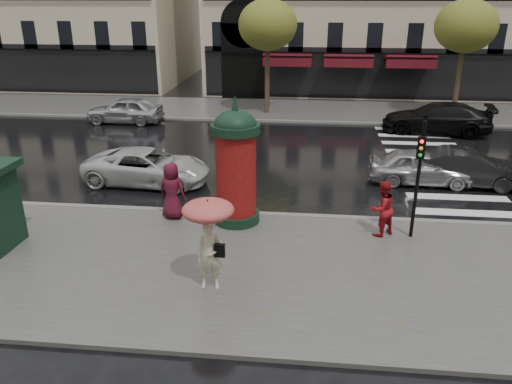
# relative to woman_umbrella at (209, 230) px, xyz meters

# --- Properties ---
(ground) EXTENTS (160.00, 160.00, 0.00)m
(ground) POSITION_rel_woman_umbrella_xyz_m (1.76, 1.55, -1.69)
(ground) COLOR black
(ground) RESTS_ON ground
(near_sidewalk) EXTENTS (90.00, 7.00, 0.12)m
(near_sidewalk) POSITION_rel_woman_umbrella_xyz_m (1.76, 1.05, -1.63)
(near_sidewalk) COLOR #474744
(near_sidewalk) RESTS_ON ground
(far_sidewalk) EXTENTS (90.00, 6.00, 0.12)m
(far_sidewalk) POSITION_rel_woman_umbrella_xyz_m (1.76, 20.55, -1.63)
(far_sidewalk) COLOR #474744
(far_sidewalk) RESTS_ON ground
(near_kerb) EXTENTS (90.00, 0.25, 0.14)m
(near_kerb) POSITION_rel_woman_umbrella_xyz_m (1.76, 4.55, -1.62)
(near_kerb) COLOR slate
(near_kerb) RESTS_ON ground
(far_kerb) EXTENTS (90.00, 0.25, 0.14)m
(far_kerb) POSITION_rel_woman_umbrella_xyz_m (1.76, 17.55, -1.62)
(far_kerb) COLOR slate
(far_kerb) RESTS_ON ground
(zebra_crossing) EXTENTS (3.60, 11.75, 0.01)m
(zebra_crossing) POSITION_rel_woman_umbrella_xyz_m (7.76, 11.15, -1.68)
(zebra_crossing) COLOR silver
(zebra_crossing) RESTS_ON ground
(tree_far_left) EXTENTS (3.40, 3.40, 6.64)m
(tree_far_left) POSITION_rel_woman_umbrella_xyz_m (-0.24, 19.55, 3.48)
(tree_far_left) COLOR #38281C
(tree_far_left) RESTS_ON ground
(tree_far_right) EXTENTS (3.40, 3.40, 6.64)m
(tree_far_right) POSITION_rel_woman_umbrella_xyz_m (10.76, 19.55, 3.48)
(tree_far_right) COLOR #38281C
(tree_far_right) RESTS_ON ground
(woman_umbrella) EXTENTS (1.24, 1.24, 2.38)m
(woman_umbrella) POSITION_rel_woman_umbrella_xyz_m (0.00, 0.00, 0.00)
(woman_umbrella) COLOR beige
(woman_umbrella) RESTS_ON near_sidewalk
(woman_red) EXTENTS (1.06, 1.02, 1.72)m
(woman_red) POSITION_rel_woman_umbrella_xyz_m (4.52, 3.37, -0.71)
(woman_red) COLOR maroon
(woman_red) RESTS_ON near_sidewalk
(man_burgundy) EXTENTS (1.02, 0.78, 1.85)m
(man_burgundy) POSITION_rel_woman_umbrella_xyz_m (-1.98, 3.95, -0.64)
(man_burgundy) COLOR #521022
(man_burgundy) RESTS_ON near_sidewalk
(morris_column) EXTENTS (1.50, 1.50, 4.04)m
(morris_column) POSITION_rel_woman_umbrella_xyz_m (0.09, 3.91, 0.37)
(morris_column) COLOR black
(morris_column) RESTS_ON near_sidewalk
(traffic_light) EXTENTS (0.26, 0.35, 3.52)m
(traffic_light) POSITION_rel_woman_umbrella_xyz_m (5.42, 3.28, 0.57)
(traffic_light) COLOR black
(traffic_light) RESTS_ON near_sidewalk
(car_silver) EXTENTS (4.01, 1.75, 1.34)m
(car_silver) POSITION_rel_woman_umbrella_xyz_m (6.62, 8.30, -1.02)
(car_silver) COLOR #AFB0B4
(car_silver) RESTS_ON ground
(car_darkgrey) EXTENTS (4.36, 1.95, 1.39)m
(car_darkgrey) POSITION_rel_woman_umbrella_xyz_m (8.34, 8.27, -0.99)
(car_darkgrey) COLOR black
(car_darkgrey) RESTS_ON ground
(car_white) EXTENTS (4.97, 2.56, 1.34)m
(car_white) POSITION_rel_woman_umbrella_xyz_m (-3.85, 7.23, -1.02)
(car_white) COLOR silver
(car_white) RESTS_ON ground
(car_black) EXTENTS (5.75, 2.96, 1.60)m
(car_black) POSITION_rel_woman_umbrella_xyz_m (8.98, 16.11, -0.89)
(car_black) COLOR black
(car_black) RESTS_ON ground
(car_far_silver) EXTENTS (4.30, 1.77, 1.46)m
(car_far_silver) POSITION_rel_woman_umbrella_xyz_m (-8.08, 16.55, -0.96)
(car_far_silver) COLOR #B2B2B7
(car_far_silver) RESTS_ON ground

